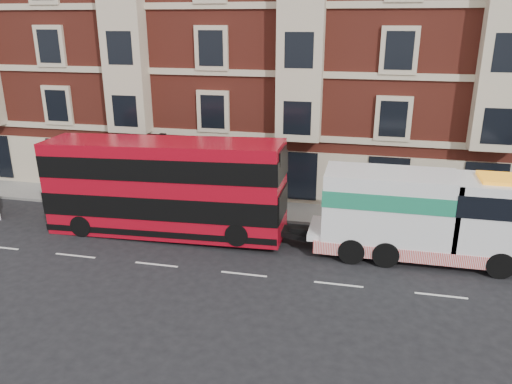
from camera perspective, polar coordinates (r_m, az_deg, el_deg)
ground at (r=21.56m, az=-1.39°, el=-9.37°), size 120.00×120.00×0.00m
sidewalk at (r=28.20m, az=2.31°, el=-2.14°), size 90.00×3.00×0.15m
victorian_terrace at (r=33.64m, az=5.89°, el=18.62°), size 45.00×12.00×20.40m
lamp_post_west at (r=27.85m, az=-10.37°, el=2.93°), size 0.35×0.15×4.35m
double_decker_bus at (r=24.91m, az=-10.49°, el=0.68°), size 11.86×2.72×4.80m
tow_truck at (r=23.30m, az=18.11°, el=-2.44°), size 9.50×2.81×3.96m
pedestrian at (r=30.60m, az=-14.67°, el=0.93°), size 0.80×0.73×1.83m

